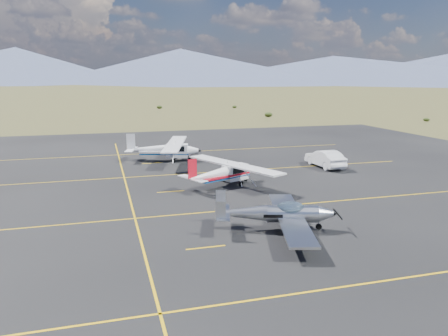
{
  "coord_description": "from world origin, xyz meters",
  "views": [
    {
      "loc": [
        -7.67,
        -23.2,
        8.32
      ],
      "look_at": [
        0.98,
        7.22,
        1.6
      ],
      "focal_mm": 35.0,
      "sensor_mm": 36.0,
      "label": 1
    }
  ],
  "objects": [
    {
      "name": "aircraft_plain",
      "position": [
        -1.71,
        19.36,
        1.2
      ],
      "size": [
        7.07,
        10.62,
        2.7
      ],
      "rotation": [
        0.0,
        0.0,
        -0.27
      ],
      "color": "white",
      "rests_on": "apron"
    },
    {
      "name": "sedan",
      "position": [
        12.16,
        12.34,
        0.8
      ],
      "size": [
        1.87,
        4.88,
        1.59
      ],
      "primitive_type": "imported",
      "rotation": [
        0.0,
        0.0,
        3.18
      ],
      "color": "white",
      "rests_on": "apron"
    },
    {
      "name": "aircraft_low_wing",
      "position": [
        1.4,
        -2.12,
        0.93
      ],
      "size": [
        6.58,
        8.96,
        1.95
      ],
      "rotation": [
        0.0,
        0.0,
        -0.27
      ],
      "color": "silver",
      "rests_on": "apron"
    },
    {
      "name": "aircraft_cessna",
      "position": [
        1.23,
        8.03,
        1.1
      ],
      "size": [
        7.14,
        9.39,
        2.47
      ],
      "rotation": [
        0.0,
        0.0,
        0.43
      ],
      "color": "white",
      "rests_on": "apron"
    },
    {
      "name": "ground",
      "position": [
        0.0,
        0.0,
        0.0
      ],
      "size": [
        1600.0,
        1600.0,
        0.0
      ],
      "primitive_type": "plane",
      "color": "#383D1C",
      "rests_on": "ground"
    },
    {
      "name": "apron",
      "position": [
        0.0,
        7.0,
        0.0
      ],
      "size": [
        72.0,
        72.0,
        0.02
      ],
      "primitive_type": "cube",
      "color": "black",
      "rests_on": "ground"
    }
  ]
}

